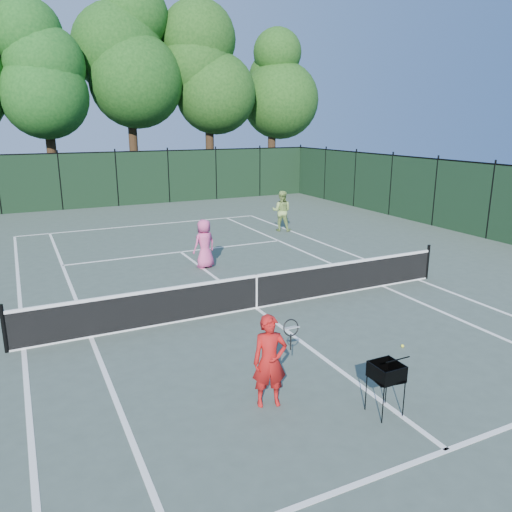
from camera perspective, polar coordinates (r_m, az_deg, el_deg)
name	(u,v)px	position (r m, az deg, el deg)	size (l,w,h in m)	color
ground	(256,308)	(12.93, 0.05, -5.99)	(90.00, 90.00, 0.00)	#435247
sideline_doubles_left	(24,349)	(11.81, -25.02, -9.62)	(0.10, 23.77, 0.01)	white
sideline_doubles_right	(418,280)	(15.98, 18.05, -2.59)	(0.10, 23.77, 0.01)	white
sideline_singles_left	(91,337)	(11.86, -18.35, -8.81)	(0.10, 23.77, 0.01)	white
sideline_singles_right	(383,286)	(15.09, 14.27, -3.34)	(0.10, 23.77, 0.01)	white
baseline_far	(145,225)	(23.80, -12.60, 3.47)	(10.97, 0.10, 0.01)	white
service_line_near	(447,450)	(8.33, 21.03, -20.00)	(8.23, 0.10, 0.01)	white
service_line_far	(181,252)	(18.63, -8.60, 0.47)	(8.23, 0.10, 0.01)	white
center_service_line	(256,308)	(12.93, 0.05, -5.98)	(0.10, 12.80, 0.01)	white
tennis_net	(256,291)	(12.77, 0.05, -4.00)	(11.69, 0.09, 1.06)	black
fence_far	(117,180)	(29.50, -15.62, 8.42)	(24.00, 0.05, 3.00)	black
tree_2	(43,66)	(32.87, -23.19, 19.33)	(6.00, 6.00, 12.40)	black
tree_3	(127,49)	(34.22, -14.48, 21.97)	(7.00, 7.00, 14.45)	black
tree_4	(208,66)	(34.87, -5.51, 20.78)	(6.20, 6.20, 12.97)	black
tree_5	(272,77)	(37.33, 1.87, 19.79)	(5.80, 5.80, 12.23)	black
coach	(270,361)	(8.48, 1.59, -11.89)	(1.01, 0.53, 1.61)	#B51614
player_pink	(204,244)	(16.35, -5.91, 1.40)	(0.89, 0.70, 1.61)	#DD4E8C
player_green	(282,211)	(21.92, 2.94, 5.17)	(1.08, 1.04, 1.76)	#98BA5D
ball_hopper	(387,372)	(8.53, 14.69, -12.68)	(0.53, 0.53, 0.89)	black
loose_ball_midcourt	(402,346)	(11.24, 16.40, -9.83)	(0.07, 0.07, 0.07)	yellow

